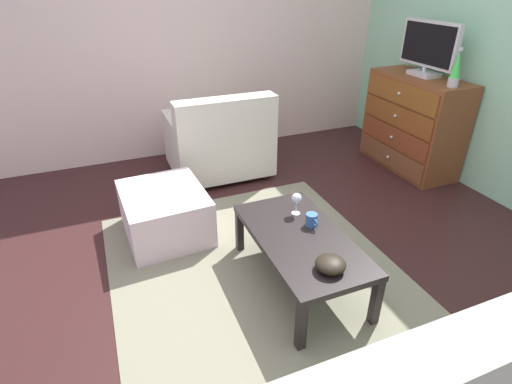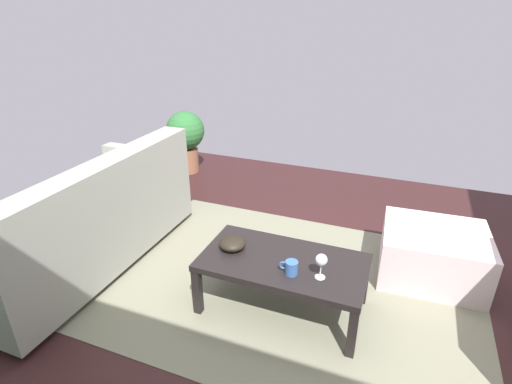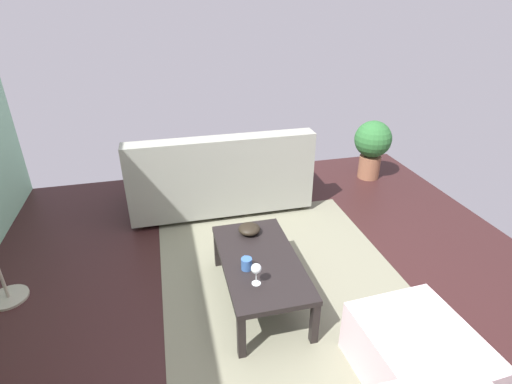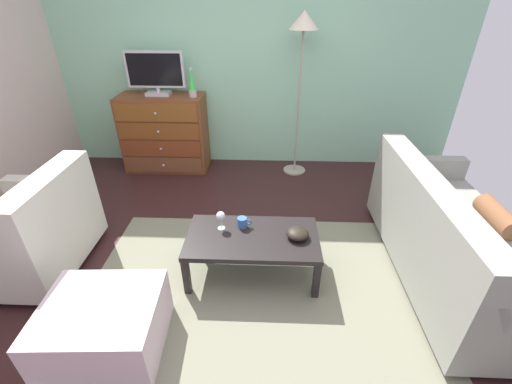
{
  "view_description": "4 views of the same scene",
  "coord_description": "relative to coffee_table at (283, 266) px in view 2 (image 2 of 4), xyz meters",
  "views": [
    {
      "loc": [
        1.95,
        -1.0,
        1.82
      ],
      "look_at": [
        -0.12,
        -0.16,
        0.58
      ],
      "focal_mm": 27.88,
      "sensor_mm": 36.0,
      "label": 1
    },
    {
      "loc": [
        -0.43,
        2.0,
        1.78
      ],
      "look_at": [
        0.33,
        0.07,
        0.82
      ],
      "focal_mm": 27.9,
      "sensor_mm": 36.0,
      "label": 2
    },
    {
      "loc": [
        -2.03,
        0.6,
        2.07
      ],
      "look_at": [
        0.28,
        0.03,
        0.85
      ],
      "focal_mm": 27.4,
      "sensor_mm": 36.0,
      "label": 3
    },
    {
      "loc": [
        0.27,
        -1.98,
        1.96
      ],
      "look_at": [
        0.19,
        -0.02,
        0.79
      ],
      "focal_mm": 23.24,
      "sensor_mm": 36.0,
      "label": 4
    }
  ],
  "objects": [
    {
      "name": "ground_plane",
      "position": [
        -0.16,
        -0.03,
        -0.35
      ],
      "size": [
        5.21,
        4.96,
        0.05
      ],
      "primitive_type": "cube",
      "color": "#331A1A"
    },
    {
      "name": "area_rug",
      "position": [
        0.04,
        -0.23,
        -0.32
      ],
      "size": [
        2.6,
        1.9,
        0.01
      ],
      "primitive_type": "cube",
      "color": "gray",
      "rests_on": "ground_plane"
    },
    {
      "name": "coffee_table",
      "position": [
        0.0,
        0.0,
        0.0
      ],
      "size": [
        1.02,
        0.54,
        0.37
      ],
      "color": "black",
      "rests_on": "ground_plane"
    },
    {
      "name": "wine_glass",
      "position": [
        -0.25,
        0.09,
        0.16
      ],
      "size": [
        0.07,
        0.07,
        0.16
      ],
      "color": "silver",
      "rests_on": "coffee_table"
    },
    {
      "name": "mug",
      "position": [
        -0.08,
        0.12,
        0.09
      ],
      "size": [
        0.11,
        0.08,
        0.08
      ],
      "color": "#365FA3",
      "rests_on": "coffee_table"
    },
    {
      "name": "bowl_decorative",
      "position": [
        0.34,
        -0.0,
        0.08
      ],
      "size": [
        0.17,
        0.17,
        0.08
      ],
      "primitive_type": "ellipsoid",
      "color": "black",
      "rests_on": "coffee_table"
    },
    {
      "name": "couch_large",
      "position": [
        1.53,
        0.06,
        0.01
      ],
      "size": [
        0.85,
        1.83,
        0.85
      ],
      "color": "#332319",
      "rests_on": "ground_plane"
    },
    {
      "name": "ottoman",
      "position": [
        -0.89,
        -0.71,
        -0.14
      ],
      "size": [
        0.73,
        0.64,
        0.37
      ],
      "primitive_type": "cube",
      "rotation": [
        0.0,
        0.0,
        0.05
      ],
      "color": "silver",
      "rests_on": "ground_plane"
    },
    {
      "name": "potted_plant",
      "position": [
        1.79,
        -1.86,
        0.11
      ],
      "size": [
        0.44,
        0.44,
        0.72
      ],
      "color": "brown",
      "rests_on": "ground_plane"
    }
  ]
}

